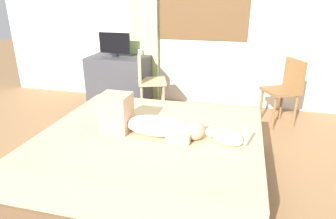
# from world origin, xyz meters

# --- Properties ---
(ground_plane) EXTENTS (16.00, 16.00, 0.00)m
(ground_plane) POSITION_xyz_m (0.00, 0.00, 0.00)
(ground_plane) COLOR olive
(back_wall_with_window) EXTENTS (6.40, 0.14, 2.90)m
(back_wall_with_window) POSITION_xyz_m (0.00, 2.39, 1.45)
(back_wall_with_window) COLOR silver
(back_wall_with_window) RESTS_ON ground
(bed) EXTENTS (1.99, 1.75, 0.46)m
(bed) POSITION_xyz_m (0.01, 0.19, 0.23)
(bed) COLOR brown
(bed) RESTS_ON ground
(person_lying) EXTENTS (0.94, 0.28, 0.34)m
(person_lying) POSITION_xyz_m (-0.03, 0.15, 0.57)
(person_lying) COLOR silver
(person_lying) RESTS_ON bed
(cat) EXTENTS (0.34, 0.19, 0.21)m
(cat) POSITION_xyz_m (0.66, 0.11, 0.53)
(cat) COLOR silver
(cat) RESTS_ON bed
(desk) EXTENTS (0.90, 0.56, 0.74)m
(desk) POSITION_xyz_m (-1.07, 1.99, 0.37)
(desk) COLOR #38383D
(desk) RESTS_ON ground
(tv_monitor) EXTENTS (0.48, 0.10, 0.35)m
(tv_monitor) POSITION_xyz_m (-1.12, 1.99, 0.92)
(tv_monitor) COLOR black
(tv_monitor) RESTS_ON desk
(cup) EXTENTS (0.08, 0.08, 0.08)m
(cup) POSITION_xyz_m (-0.80, 2.21, 0.78)
(cup) COLOR white
(cup) RESTS_ON desk
(chair_by_desk) EXTENTS (0.48, 0.48, 0.86)m
(chair_by_desk) POSITION_xyz_m (-0.54, 1.74, 0.51)
(chair_by_desk) COLOR tan
(chair_by_desk) RESTS_ON ground
(chair_spare) EXTENTS (0.51, 0.51, 0.86)m
(chair_spare) POSITION_xyz_m (1.30, 1.78, 0.51)
(chair_spare) COLOR brown
(chair_spare) RESTS_ON ground
(curtain_left) EXTENTS (0.44, 0.06, 2.49)m
(curtain_left) POSITION_xyz_m (-0.75, 2.27, 1.25)
(curtain_left) COLOR #ADCC75
(curtain_left) RESTS_ON ground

